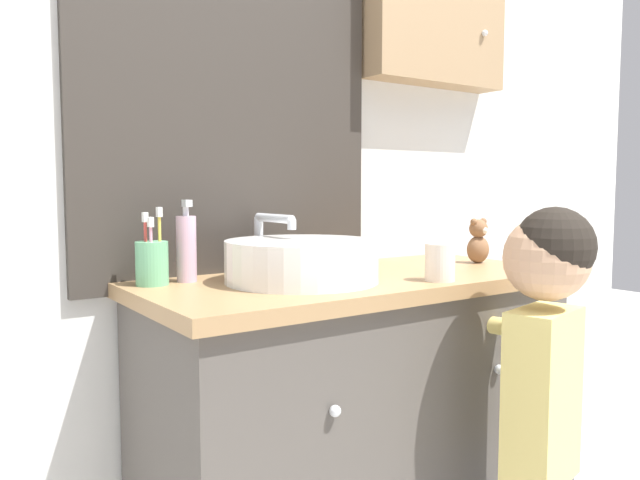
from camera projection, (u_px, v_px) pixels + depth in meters
The scene contains 8 objects.
wall_back at pixel (304, 95), 1.76m from camera, with size 3.20×0.18×2.50m.
vanity_counter at pixel (358, 428), 1.60m from camera, with size 1.11×0.51×0.80m.
sink_basin at pixel (301, 260), 1.46m from camera, with size 0.36×0.41×0.16m.
toothbrush_holder at pixel (152, 262), 1.41m from camera, with size 0.07×0.07×0.18m.
soap_dispenser at pixel (186, 248), 1.45m from camera, with size 0.05×0.05×0.19m.
child_figure at pixel (543, 366), 1.37m from camera, with size 0.21×0.48×0.98m.
teddy_bear at pixel (478, 242), 1.82m from camera, with size 0.07×0.06×0.13m.
drinking_cup at pixel (440, 262), 1.47m from camera, with size 0.07×0.07×0.09m, color silver.
Camera 1 is at (-0.97, -0.88, 1.02)m, focal length 35.00 mm.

